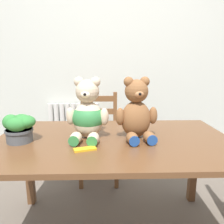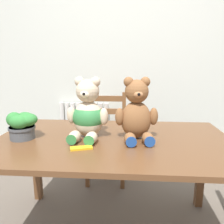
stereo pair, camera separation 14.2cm
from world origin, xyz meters
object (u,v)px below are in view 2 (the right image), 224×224
Objects in this scene: chocolate_bar at (81,148)px; wooden_chair_behind at (107,137)px; teddy_bear_left at (88,114)px; teddy_bear_right at (137,113)px; potted_plant at (22,124)px.

wooden_chair_behind is at bearing 87.55° from chocolate_bar.
teddy_bear_left is 0.26m from chocolate_bar.
wooden_chair_behind is 1.10m from chocolate_bar.
teddy_bear_right reaches higher than potted_plant.
wooden_chair_behind reaches higher than chocolate_bar.
teddy_bear_right is (0.27, -0.84, 0.46)m from wooden_chair_behind.
teddy_bear_right is (0.32, -0.00, 0.01)m from teddy_bear_left.
wooden_chair_behind is 1.08m from potted_plant.
wooden_chair_behind is at bearing -86.75° from teddy_bear_left.
wooden_chair_behind is 0.95m from teddy_bear_left.
teddy_bear_left reaches higher than potted_plant.
potted_plant is at bearing 62.77° from wooden_chair_behind.
wooden_chair_behind is 2.31× the size of teddy_bear_right.
potted_plant reaches higher than chocolate_bar.
potted_plant is at bearing 14.44° from teddy_bear_left.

